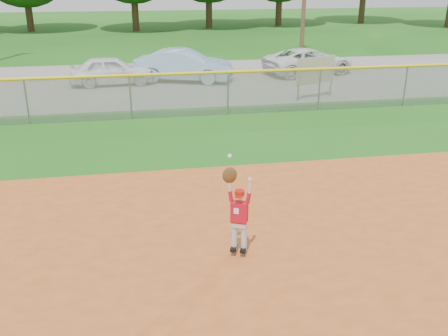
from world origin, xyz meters
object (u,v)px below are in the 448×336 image
at_px(car_white_a, 112,70).
at_px(car_white_b, 309,61).
at_px(car_blue, 184,65).
at_px(sponsor_sign, 316,71).
at_px(ballplayer, 238,211).

distance_m(car_white_a, car_white_b, 9.35).
height_order(car_blue, sponsor_sign, sponsor_sign).
xyz_separation_m(car_white_a, car_blue, (3.20, 0.15, 0.09)).
bearing_deg(sponsor_sign, car_white_b, 73.70).
bearing_deg(sponsor_sign, car_white_a, 153.06).
xyz_separation_m(sponsor_sign, ballplayer, (-5.32, -10.89, -0.19)).
relative_size(car_white_b, ballplayer, 2.47).
bearing_deg(sponsor_sign, ballplayer, -116.03).
height_order(car_white_b, ballplayer, ballplayer).
bearing_deg(car_white_b, ballplayer, 142.78).
bearing_deg(sponsor_sign, car_blue, 138.50).
bearing_deg(car_white_b, sponsor_sign, 149.68).
relative_size(car_white_a, car_blue, 0.84).
bearing_deg(ballplayer, car_white_b, 66.80).
bearing_deg(car_white_b, car_white_a, 80.77).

